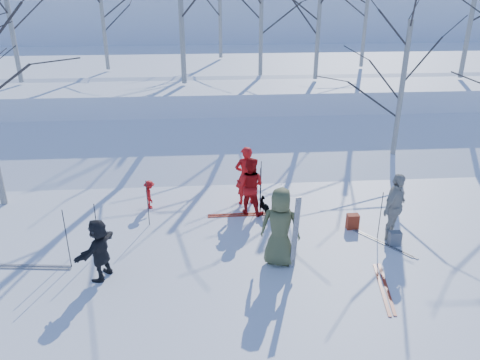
{
  "coord_description": "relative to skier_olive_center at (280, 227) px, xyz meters",
  "views": [
    {
      "loc": [
        -0.88,
        -10.04,
        6.32
      ],
      "look_at": [
        0.0,
        1.5,
        1.3
      ],
      "focal_mm": 35.0,
      "sensor_mm": 36.0,
      "label": 1
    }
  ],
  "objects": [
    {
      "name": "backpack_grey",
      "position": [
        3.08,
        0.58,
        -0.78
      ],
      "size": [
        0.3,
        0.2,
        0.38
      ],
      "primitive_type": "cube",
      "color": "slate",
      "rests_on": "ground"
    },
    {
      "name": "skier_grey_west",
      "position": [
        -4.12,
        -0.27,
        -0.24
      ],
      "size": [
        0.93,
        1.43,
        1.47
      ],
      "primitive_type": "imported",
      "rotation": [
        0.0,
        0.0,
        4.31
      ],
      "color": "black",
      "rests_on": "ground"
    },
    {
      "name": "ground",
      "position": [
        -0.78,
        0.58,
        -0.97
      ],
      "size": [
        120.0,
        120.0,
        0.0
      ],
      "primitive_type": "plane",
      "color": "white",
      "rests_on": "ground"
    },
    {
      "name": "ski_pole_d",
      "position": [
        -4.95,
        0.19,
        -0.3
      ],
      "size": [
        0.02,
        0.02,
        1.34
      ],
      "primitive_type": "cylinder",
      "color": "black",
      "rests_on": "ground"
    },
    {
      "name": "far_hill",
      "position": [
        -0.78,
        38.58,
        1.03
      ],
      "size": [
        90.0,
        30.0,
        6.0
      ],
      "primitive_type": "cube",
      "color": "white",
      "rests_on": "ground"
    },
    {
      "name": "backpack_red",
      "position": [
        2.26,
        1.51,
        -0.76
      ],
      "size": [
        0.32,
        0.22,
        0.42
      ],
      "primitive_type": "cube",
      "color": "maroon",
      "rests_on": "ground"
    },
    {
      "name": "birch_plateau_g",
      "position": [
        6.23,
        13.89,
        3.74
      ],
      "size": [
        4.12,
        4.12,
        5.03
      ],
      "primitive_type": null,
      "color": "silver",
      "rests_on": "snow_plateau"
    },
    {
      "name": "upright_ski_right",
      "position": [
        0.35,
        -0.23,
        -0.02
      ],
      "size": [
        0.1,
        0.23,
        1.89
      ],
      "primitive_type": "cube",
      "rotation": [
        0.1,
        0.0,
        0.16
      ],
      "color": "silver",
      "rests_on": "ground"
    },
    {
      "name": "ski_pole_b",
      "position": [
        -0.05,
        3.32,
        -0.3
      ],
      "size": [
        0.02,
        0.02,
        1.34
      ],
      "primitive_type": "cylinder",
      "color": "black",
      "rests_on": "ground"
    },
    {
      "name": "snow_plateau",
      "position": [
        -0.78,
        17.58,
        0.03
      ],
      "size": [
        70.0,
        18.0,
        2.2
      ],
      "primitive_type": "cube",
      "color": "white",
      "rests_on": "ground"
    },
    {
      "name": "skier_red_north",
      "position": [
        -0.52,
        3.29,
        -0.07
      ],
      "size": [
        0.73,
        0.54,
        1.82
      ],
      "primitive_type": "imported",
      "rotation": [
        0.0,
        0.0,
        3.31
      ],
      "color": "red",
      "rests_on": "ground"
    },
    {
      "name": "snow_ramp",
      "position": [
        -0.78,
        7.58,
        -0.82
      ],
      "size": [
        70.0,
        9.49,
        4.12
      ],
      "primitive_type": "cube",
      "rotation": [
        0.3,
        0.0,
        0.0
      ],
      "color": "white",
      "rests_on": "ground"
    },
    {
      "name": "skier_redor_behind",
      "position": [
        -0.45,
        2.66,
        -0.12
      ],
      "size": [
        1.02,
        0.92,
        1.71
      ],
      "primitive_type": "imported",
      "rotation": [
        0.0,
        0.0,
        2.74
      ],
      "color": "#B80E0F",
      "rests_on": "ground"
    },
    {
      "name": "birch_plateau_e",
      "position": [
        3.24,
        11.01,
        3.83
      ],
      "size": [
        4.24,
        4.24,
        5.2
      ],
      "primitive_type": null,
      "color": "silver",
      "rests_on": "snow_plateau"
    },
    {
      "name": "birch_plateau_f",
      "position": [
        -6.34,
        14.1,
        3.74
      ],
      "size": [
        4.12,
        4.12,
        5.02
      ],
      "primitive_type": null,
      "color": "silver",
      "rests_on": "snow_plateau"
    },
    {
      "name": "dog",
      "position": [
        -0.01,
        2.48,
        -0.72
      ],
      "size": [
        0.5,
        0.67,
        0.51
      ],
      "primitive_type": "imported",
      "rotation": [
        0.0,
        0.0,
        3.56
      ],
      "color": "black",
      "rests_on": "ground"
    },
    {
      "name": "birch_plateau_i",
      "position": [
        -9.5,
        11.25,
        4.23
      ],
      "size": [
        4.81,
        4.81,
        6.01
      ],
      "primitive_type": null,
      "color": "silver",
      "rests_on": "snow_plateau"
    },
    {
      "name": "backpack_dark",
      "position": [
        0.33,
        2.37,
        -0.77
      ],
      "size": [
        0.34,
        0.24,
        0.4
      ],
      "primitive_type": "cube",
      "color": "black",
      "rests_on": "ground"
    },
    {
      "name": "ski_pair_b",
      "position": [
        -5.88,
        0.24,
        -0.96
      ],
      "size": [
        0.61,
        1.94,
        0.02
      ],
      "primitive_type": null,
      "rotation": [
        0.0,
        0.0,
        1.46
      ],
      "color": "silver",
      "rests_on": "ground"
    },
    {
      "name": "ski_pole_c",
      "position": [
        -4.4,
        0.81,
        -0.3
      ],
      "size": [
        0.02,
        0.02,
        1.34
      ],
      "primitive_type": "cylinder",
      "color": "black",
      "rests_on": "ground"
    },
    {
      "name": "ski_pair_d",
      "position": [
        2.82,
        0.67,
        -0.96
      ],
      "size": [
        2.0,
        2.09,
        0.02
      ],
      "primitive_type": null,
      "rotation": [
        0.0,
        0.0,
        0.62
      ],
      "color": "silver",
      "rests_on": "ground"
    },
    {
      "name": "ski_pair_c",
      "position": [
        -0.73,
        2.52,
        -0.96
      ],
      "size": [
        0.25,
        1.91,
        0.02
      ],
      "primitive_type": null,
      "rotation": [
        0.0,
        0.0,
        1.59
      ],
      "color": "#9E2B16",
      "rests_on": "ground"
    },
    {
      "name": "skier_red_seated",
      "position": [
        -3.37,
        3.2,
        -0.54
      ],
      "size": [
        0.43,
        0.62,
        0.87
      ],
      "primitive_type": "imported",
      "rotation": [
        0.0,
        0.0,
        1.78
      ],
      "color": "red",
      "rests_on": "ground"
    },
    {
      "name": "birch_edge_e",
      "position": [
        5.12,
        6.1,
        1.56
      ],
      "size": [
        4.14,
        4.14,
        5.06
      ],
      "primitive_type": null,
      "color": "silver",
      "rests_on": "ground"
    },
    {
      "name": "ski_pole_g",
      "position": [
        2.77,
        0.95,
        -0.3
      ],
      "size": [
        0.02,
        0.02,
        1.34
      ],
      "primitive_type": "cylinder",
      "color": "black",
      "rests_on": "ground"
    },
    {
      "name": "ski_pair_a",
      "position": [
        2.17,
        -1.2,
        -0.96
      ],
      "size": [
        0.84,
        1.97,
        0.02
      ],
      "primitive_type": null,
      "rotation": [
        0.0,
        0.0,
        -0.17
      ],
      "color": "#9E2B16",
      "rests_on": "ground"
    },
    {
      "name": "birch_plateau_d",
      "position": [
        0.91,
        12.06,
        3.79
      ],
      "size": [
        4.19,
        4.19,
        5.13
      ],
      "primitive_type": null,
      "color": "silver",
      "rests_on": "snow_plateau"
    },
    {
      "name": "ski_pole_a",
      "position": [
        -3.31,
        2.13,
        -0.3
      ],
      "size": [
        0.02,
        0.02,
        1.34
      ],
      "primitive_type": "cylinder",
      "color": "black",
      "rests_on": "ground"
    },
    {
      "name": "skier_cream_east",
      "position": [
        3.1,
        0.89,
        -0.05
      ],
      "size": [
        1.09,
        1.07,
        1.84
      ],
      "primitive_type": "imported",
      "rotation": [
        0.0,
        0.0,
        0.76
      ],
      "color": "beige",
      "rests_on": "ground"
    },
    {
      "name": "ski_pole_e",
      "position": [
        -5.08,
        0.56,
        -0.3
      ],
      "size": [
        0.02,
        0.02,
        1.34
      ],
      "primitive_type": "cylinder",
      "color": "black",
      "rests_on": "ground"
    },
    {
      "name": "upright_ski_left",
      "position": [
        0.28,
        -0.29,
        -0.02
      ],
      "size": [
        0.12,
        0.17,
        1.9
      ],
      "primitive_type": "cube",
      "rotation": [
        0.07,
        0.0,
        0.33
      ],
      "color": "silver",
      "rests_on": "ground"
    },
    {
      "name": "ski_pole_f",
      "position": [
        -0.14,
        2.79,
        -0.3
      ],
      "size": [
        0.02,
        0.02,
        1.34
      ],
      "primitive_type": "cylinder",
      "color": "black",
      "rests_on": "ground"
    },
    {
      "name": "skier_olive_center",
      "position": [
        0.0,
        0.0,
        0.0
      ],
      "size": [
        1.09,
        0.86,
        1.95
      ],
      "primitive_type": "imported",
      "rotation": [
        0.0,
        0.0,
        2.86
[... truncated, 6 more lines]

